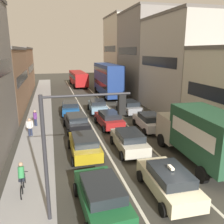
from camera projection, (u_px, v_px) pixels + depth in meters
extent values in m
plane|color=#3C3A33|center=(178.00, 209.00, 10.82)|extent=(140.00, 140.00, 0.00)
cube|color=#A1A1A1|center=(40.00, 112.00, 27.88)|extent=(2.60, 64.00, 0.14)
cube|color=silver|center=(82.00, 110.00, 29.12)|extent=(0.16, 60.00, 0.01)
cube|color=silver|center=(109.00, 108.00, 29.95)|extent=(0.16, 60.00, 0.01)
cube|color=black|center=(23.00, 77.00, 28.34)|extent=(0.02, 11.73, 1.10)
cube|color=#9E7556|center=(11.00, 71.00, 41.28)|extent=(7.00, 14.57, 7.35)
cube|color=black|center=(31.00, 68.00, 42.04)|extent=(0.02, 11.73, 1.10)
cube|color=#66605B|center=(8.00, 48.00, 40.31)|extent=(7.20, 14.57, 0.30)
cube|color=beige|center=(126.00, 52.00, 47.57)|extent=(7.00, 10.90, 13.51)
cube|color=black|center=(109.00, 49.00, 46.54)|extent=(0.02, 8.80, 1.10)
cube|color=#66605B|center=(127.00, 16.00, 45.82)|extent=(7.20, 10.90, 0.30)
cube|color=gray|center=(148.00, 55.00, 37.36)|extent=(7.00, 10.90, 12.81)
cube|color=black|center=(127.00, 51.00, 36.34)|extent=(0.02, 8.80, 1.10)
cube|color=#66605B|center=(149.00, 11.00, 35.70)|extent=(7.20, 10.90, 0.30)
cube|color=#B2ADA3|center=(184.00, 66.00, 27.33)|extent=(7.00, 10.90, 10.70)
cube|color=black|center=(157.00, 62.00, 26.33)|extent=(0.02, 8.80, 1.10)
cube|color=#66605B|center=(188.00, 15.00, 25.94)|extent=(7.20, 10.90, 0.30)
cube|color=black|center=(223.00, 97.00, 16.53)|extent=(0.02, 8.80, 1.10)
cylinder|color=#2D2D33|center=(46.00, 163.00, 9.36)|extent=(0.16, 0.16, 5.50)
cylinder|color=#2D2D33|center=(87.00, 95.00, 9.11)|extent=(3.50, 0.10, 0.10)
cube|color=black|center=(122.00, 105.00, 9.57)|extent=(0.28, 0.28, 0.84)
sphere|color=red|center=(121.00, 98.00, 9.64)|extent=(0.18, 0.18, 0.18)
sphere|color=#F2A519|center=(121.00, 104.00, 9.71)|extent=(0.18, 0.18, 0.18)
sphere|color=green|center=(121.00, 110.00, 9.78)|extent=(0.18, 0.18, 0.18)
cube|color=#B7B29E|center=(177.00, 128.00, 17.81)|extent=(2.47, 2.47, 1.90)
cube|color=black|center=(170.00, 118.00, 18.86)|extent=(2.02, 0.09, 0.70)
cube|color=#234C33|center=(209.00, 135.00, 14.08)|extent=(2.56, 5.51, 2.80)
cube|color=white|center=(191.00, 132.00, 13.74)|extent=(0.16, 4.48, 0.90)
cylinder|color=black|center=(161.00, 140.00, 17.87)|extent=(0.33, 0.97, 0.96)
cylinder|color=black|center=(190.00, 138.00, 18.39)|extent=(0.33, 0.97, 0.96)
cylinder|color=black|center=(202.00, 175.00, 12.89)|extent=(0.33, 0.97, 0.96)
cube|color=beige|center=(168.00, 182.00, 11.78)|extent=(1.90, 4.34, 0.70)
cube|color=#1E2328|center=(170.00, 174.00, 11.45)|extent=(1.64, 2.44, 0.52)
cube|color=#F2EACC|center=(171.00, 168.00, 11.36)|extent=(0.17, 0.44, 0.12)
cylinder|color=black|center=(140.00, 176.00, 13.04)|extent=(0.23, 0.64, 0.64)
cylinder|color=black|center=(171.00, 172.00, 13.45)|extent=(0.23, 0.64, 0.64)
cylinder|color=black|center=(163.00, 210.00, 10.29)|extent=(0.23, 0.64, 0.64)
cylinder|color=black|center=(201.00, 204.00, 10.70)|extent=(0.23, 0.64, 0.64)
cube|color=#19592D|center=(101.00, 197.00, 10.61)|extent=(2.01, 4.38, 0.70)
cube|color=#1E2328|center=(102.00, 188.00, 10.29)|extent=(1.70, 2.48, 0.52)
cylinder|color=black|center=(76.00, 190.00, 11.78)|extent=(0.25, 0.65, 0.64)
cylinder|color=black|center=(111.00, 184.00, 12.32)|extent=(0.25, 0.65, 0.64)
cylinder|color=black|center=(132.00, 221.00, 9.62)|extent=(0.25, 0.65, 0.64)
cube|color=beige|center=(129.00, 142.00, 17.06)|extent=(1.92, 4.35, 0.70)
cube|color=#1E2328|center=(130.00, 135.00, 16.72)|extent=(1.65, 2.45, 0.52)
cylinder|color=black|center=(112.00, 140.00, 18.32)|extent=(0.24, 0.65, 0.64)
cylinder|color=black|center=(135.00, 138.00, 18.72)|extent=(0.24, 0.65, 0.64)
cylinder|color=black|center=(122.00, 156.00, 15.57)|extent=(0.24, 0.65, 0.64)
cylinder|color=black|center=(148.00, 153.00, 15.97)|extent=(0.24, 0.65, 0.64)
cube|color=#B29319|center=(85.00, 146.00, 16.26)|extent=(1.81, 4.30, 0.70)
cube|color=#1E2328|center=(85.00, 140.00, 15.93)|extent=(1.59, 2.41, 0.52)
cylinder|color=black|center=(70.00, 144.00, 17.50)|extent=(0.22, 0.64, 0.64)
cylinder|color=black|center=(94.00, 142.00, 17.94)|extent=(0.22, 0.64, 0.64)
cylinder|color=black|center=(73.00, 162.00, 14.76)|extent=(0.22, 0.64, 0.64)
cylinder|color=black|center=(102.00, 158.00, 15.21)|extent=(0.22, 0.64, 0.64)
cube|color=#A51E1E|center=(109.00, 120.00, 22.38)|extent=(2.02, 4.39, 0.70)
cube|color=#1E2328|center=(110.00, 115.00, 22.06)|extent=(1.71, 2.49, 0.52)
cylinder|color=black|center=(96.00, 120.00, 23.55)|extent=(0.25, 0.65, 0.64)
cylinder|color=black|center=(113.00, 119.00, 24.09)|extent=(0.25, 0.65, 0.64)
cylinder|color=black|center=(104.00, 129.00, 20.85)|extent=(0.25, 0.65, 0.64)
cylinder|color=black|center=(123.00, 127.00, 21.39)|extent=(0.25, 0.65, 0.64)
cube|color=black|center=(76.00, 123.00, 21.50)|extent=(2.04, 4.39, 0.70)
cube|color=#1E2328|center=(76.00, 118.00, 21.17)|extent=(1.72, 2.49, 0.52)
cylinder|color=black|center=(64.00, 123.00, 22.66)|extent=(0.26, 0.65, 0.64)
cylinder|color=black|center=(83.00, 121.00, 23.21)|extent=(0.26, 0.65, 0.64)
cylinder|color=black|center=(69.00, 133.00, 19.97)|extent=(0.26, 0.65, 0.64)
cylinder|color=black|center=(90.00, 130.00, 20.52)|extent=(0.26, 0.65, 0.64)
cube|color=#759EB7|center=(97.00, 107.00, 27.75)|extent=(2.08, 4.41, 0.70)
cube|color=#1E2328|center=(98.00, 102.00, 27.41)|extent=(1.74, 2.51, 0.52)
cylinder|color=black|center=(89.00, 107.00, 29.06)|extent=(0.26, 0.65, 0.64)
cylinder|color=black|center=(103.00, 106.00, 29.39)|extent=(0.26, 0.65, 0.64)
cylinder|color=black|center=(91.00, 113.00, 26.28)|extent=(0.26, 0.65, 0.64)
cylinder|color=black|center=(107.00, 112.00, 26.61)|extent=(0.26, 0.65, 0.64)
cube|color=#194C8C|center=(71.00, 108.00, 26.89)|extent=(2.07, 4.41, 0.70)
cube|color=#1E2328|center=(70.00, 104.00, 26.55)|extent=(1.74, 2.50, 0.52)
cylinder|color=black|center=(63.00, 109.00, 28.19)|extent=(0.26, 0.65, 0.64)
cylinder|color=black|center=(78.00, 108.00, 28.53)|extent=(0.26, 0.65, 0.64)
cylinder|color=black|center=(62.00, 115.00, 25.42)|extent=(0.26, 0.65, 0.64)
cylinder|color=black|center=(79.00, 114.00, 25.75)|extent=(0.26, 0.65, 0.64)
cube|color=silver|center=(149.00, 122.00, 21.67)|extent=(1.98, 4.37, 0.70)
cube|color=#1E2328|center=(150.00, 117.00, 21.34)|extent=(1.68, 2.47, 0.52)
cylinder|color=black|center=(134.00, 122.00, 22.96)|extent=(0.25, 0.65, 0.64)
cylinder|color=black|center=(152.00, 121.00, 23.33)|extent=(0.25, 0.65, 0.64)
cylinder|color=black|center=(145.00, 132.00, 20.19)|extent=(0.25, 0.65, 0.64)
cylinder|color=black|center=(165.00, 130.00, 20.57)|extent=(0.25, 0.65, 0.64)
cube|color=gray|center=(129.00, 107.00, 27.33)|extent=(1.98, 4.37, 0.70)
cube|color=#1E2328|center=(130.00, 103.00, 27.00)|extent=(1.69, 2.47, 0.52)
cylinder|color=black|center=(118.00, 108.00, 28.51)|extent=(0.25, 0.65, 0.64)
cylinder|color=black|center=(132.00, 107.00, 29.03)|extent=(0.25, 0.65, 0.64)
cylinder|color=black|center=(126.00, 114.00, 25.81)|extent=(0.25, 0.65, 0.64)
cylinder|color=black|center=(141.00, 113.00, 26.33)|extent=(0.25, 0.65, 0.64)
cube|color=navy|center=(108.00, 86.00, 37.34)|extent=(2.59, 10.52, 2.40)
cube|color=black|center=(108.00, 83.00, 37.25)|extent=(2.62, 9.89, 0.70)
cube|color=navy|center=(108.00, 71.00, 36.77)|extent=(2.59, 10.52, 2.16)
cube|color=black|center=(108.00, 70.00, 36.70)|extent=(2.62, 9.89, 0.64)
cylinder|color=black|center=(96.00, 90.00, 40.90)|extent=(0.31, 1.00, 1.00)
cylinder|color=black|center=(110.00, 89.00, 41.49)|extent=(0.31, 1.00, 1.00)
cylinder|color=black|center=(104.00, 97.00, 34.40)|extent=(0.31, 1.00, 1.00)
cylinder|color=black|center=(121.00, 96.00, 34.99)|extent=(0.31, 1.00, 1.00)
cube|color=#B21919|center=(78.00, 78.00, 47.99)|extent=(2.76, 10.56, 2.40)
cube|color=black|center=(78.00, 76.00, 47.90)|extent=(2.77, 9.93, 0.70)
cylinder|color=black|center=(70.00, 82.00, 51.48)|extent=(0.32, 1.01, 1.00)
cylinder|color=black|center=(82.00, 81.00, 52.14)|extent=(0.32, 1.01, 1.00)
cylinder|color=black|center=(74.00, 86.00, 45.03)|extent=(0.32, 1.01, 1.00)
cylinder|color=black|center=(87.00, 86.00, 45.70)|extent=(0.32, 1.01, 1.00)
torus|color=black|center=(24.00, 182.00, 12.45)|extent=(0.07, 0.68, 0.68)
torus|color=black|center=(22.00, 193.00, 11.46)|extent=(0.07, 0.68, 0.68)
cylinder|color=black|center=(22.00, 178.00, 11.83)|extent=(0.07, 0.95, 0.05)
cylinder|color=black|center=(22.00, 185.00, 11.70)|extent=(0.04, 0.04, 0.55)
cylinder|color=black|center=(23.00, 172.00, 12.19)|extent=(0.50, 0.05, 0.04)
cylinder|color=#232833|center=(20.00, 178.00, 11.75)|extent=(0.15, 0.44, 0.30)
cylinder|color=#232833|center=(24.00, 177.00, 11.78)|extent=(0.15, 0.44, 0.30)
cylinder|color=#338C4C|center=(21.00, 172.00, 11.63)|extent=(0.31, 0.46, 0.62)
sphere|color=tan|center=(21.00, 164.00, 11.65)|extent=(0.22, 0.22, 0.22)
cylinder|color=#262D47|center=(29.00, 133.00, 19.67)|extent=(0.16, 0.16, 0.82)
cylinder|color=#262D47|center=(32.00, 132.00, 19.76)|extent=(0.16, 0.16, 0.82)
cylinder|color=silver|center=(30.00, 125.00, 19.54)|extent=(0.34, 0.34, 0.60)
sphere|color=tan|center=(29.00, 120.00, 19.43)|extent=(0.24, 0.24, 0.24)
cylinder|color=silver|center=(27.00, 125.00, 19.42)|extent=(0.10, 0.10, 0.55)
cylinder|color=silver|center=(32.00, 124.00, 19.64)|extent=(0.10, 0.10, 0.55)
cylinder|color=#262D47|center=(35.00, 123.00, 22.41)|extent=(0.16, 0.16, 0.82)
cylinder|color=#262D47|center=(36.00, 123.00, 22.30)|extent=(0.16, 0.16, 0.82)
cylinder|color=#66337F|center=(35.00, 116.00, 22.17)|extent=(0.34, 0.34, 0.60)
sphere|color=tan|center=(35.00, 111.00, 22.07)|extent=(0.24, 0.24, 0.24)
cylinder|color=#66337F|center=(34.00, 115.00, 22.30)|extent=(0.10, 0.10, 0.55)
cylinder|color=#66337F|center=(36.00, 116.00, 22.04)|extent=(0.10, 0.10, 0.55)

